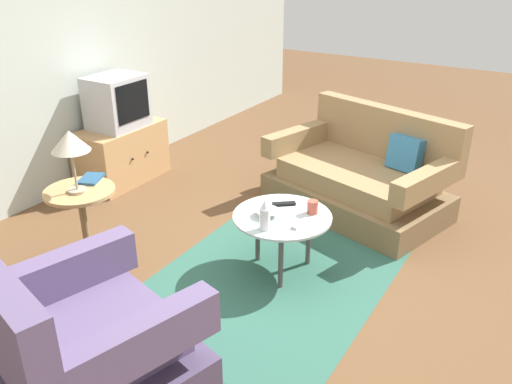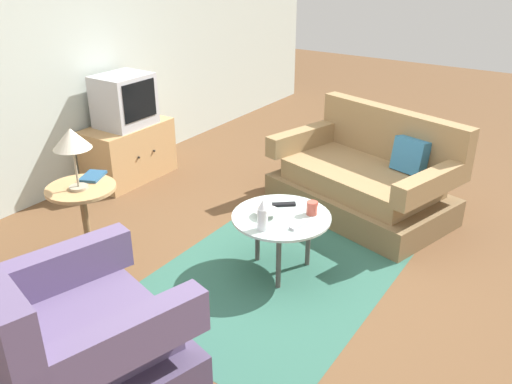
{
  "view_description": "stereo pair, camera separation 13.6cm",
  "coord_description": "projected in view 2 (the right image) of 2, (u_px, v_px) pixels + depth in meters",
  "views": [
    {
      "loc": [
        -2.91,
        -1.55,
        2.19
      ],
      "look_at": [
        0.08,
        0.28,
        0.55
      ],
      "focal_mm": 37.35,
      "sensor_mm": 36.0,
      "label": 1
    },
    {
      "loc": [
        -2.84,
        -1.66,
        2.19
      ],
      "look_at": [
        0.08,
        0.28,
        0.55
      ],
      "focal_mm": 37.35,
      "sensor_mm": 36.0,
      "label": 2
    }
  ],
  "objects": [
    {
      "name": "area_rug",
      "position": [
        280.0,
        269.0,
        3.94
      ],
      "size": [
        2.31,
        1.51,
        0.0
      ],
      "primitive_type": "cube",
      "color": "#2D5B4C",
      "rests_on": "ground"
    },
    {
      "name": "tv_stand",
      "position": [
        129.0,
        152.0,
        5.37
      ],
      "size": [
        0.88,
        0.51,
        0.56
      ],
      "color": "tan",
      "rests_on": "ground"
    },
    {
      "name": "table_lamp",
      "position": [
        71.0,
        140.0,
        3.58
      ],
      "size": [
        0.26,
        0.26,
        0.44
      ],
      "color": "#9E937A",
      "rests_on": "side_table"
    },
    {
      "name": "vase",
      "position": [
        263.0,
        216.0,
        3.52
      ],
      "size": [
        0.07,
        0.07,
        0.22
      ],
      "color": "white",
      "rests_on": "coffee_table"
    },
    {
      "name": "book",
      "position": [
        93.0,
        176.0,
        3.9
      ],
      "size": [
        0.24,
        0.21,
        0.02
      ],
      "rotation": [
        0.0,
        0.0,
        0.43
      ],
      "color": "navy",
      "rests_on": "side_table"
    },
    {
      "name": "mug",
      "position": [
        312.0,
        208.0,
        3.75
      ],
      "size": [
        0.13,
        0.08,
        0.1
      ],
      "color": "#B74C3D",
      "rests_on": "coffee_table"
    },
    {
      "name": "tv_remote_silver",
      "position": [
        299.0,
        225.0,
        3.61
      ],
      "size": [
        0.17,
        0.07,
        0.02
      ],
      "rotation": [
        0.0,
        0.0,
        3.01
      ],
      "color": "#B2B2B7",
      "rests_on": "coffee_table"
    },
    {
      "name": "television",
      "position": [
        124.0,
        100.0,
        5.14
      ],
      "size": [
        0.51,
        0.43,
        0.5
      ],
      "color": "#B7B7BC",
      "rests_on": "tv_stand"
    },
    {
      "name": "armchair",
      "position": [
        76.0,
        345.0,
        2.75
      ],
      "size": [
        1.15,
        1.15,
        0.93
      ],
      "rotation": [
        0.0,
        0.0,
        -1.85
      ],
      "color": "#4B3E5C",
      "rests_on": "ground"
    },
    {
      "name": "back_wall",
      "position": [
        33.0,
        50.0,
        4.6
      ],
      "size": [
        9.0,
        0.12,
        2.7
      ],
      "primitive_type": "cube",
      "color": "#B2BCB2",
      "rests_on": "ground"
    },
    {
      "name": "coffee_table",
      "position": [
        281.0,
        221.0,
        3.77
      ],
      "size": [
        0.7,
        0.7,
        0.45
      ],
      "color": "#B2C6C1",
      "rests_on": "ground"
    },
    {
      "name": "ground_plane",
      "position": [
        282.0,
        273.0,
        3.9
      ],
      "size": [
        16.0,
        16.0,
        0.0
      ],
      "primitive_type": "plane",
      "color": "brown"
    },
    {
      "name": "tv_remote_dark",
      "position": [
        284.0,
        204.0,
        3.89
      ],
      "size": [
        0.14,
        0.16,
        0.02
      ],
      "rotation": [
        0.0,
        0.0,
        2.26
      ],
      "color": "black",
      "rests_on": "coffee_table"
    },
    {
      "name": "bowl",
      "position": [
        267.0,
        213.0,
        3.73
      ],
      "size": [
        0.18,
        0.18,
        0.04
      ],
      "color": "silver",
      "rests_on": "coffee_table"
    },
    {
      "name": "side_table",
      "position": [
        84.0,
        209.0,
        3.83
      ],
      "size": [
        0.49,
        0.49,
        0.63
      ],
      "color": "tan",
      "rests_on": "ground"
    },
    {
      "name": "couch",
      "position": [
        366.0,
        180.0,
        4.71
      ],
      "size": [
        1.29,
        1.71,
        0.87
      ],
      "rotation": [
        0.0,
        0.0,
        1.29
      ],
      "color": "brown",
      "rests_on": "ground"
    }
  ]
}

